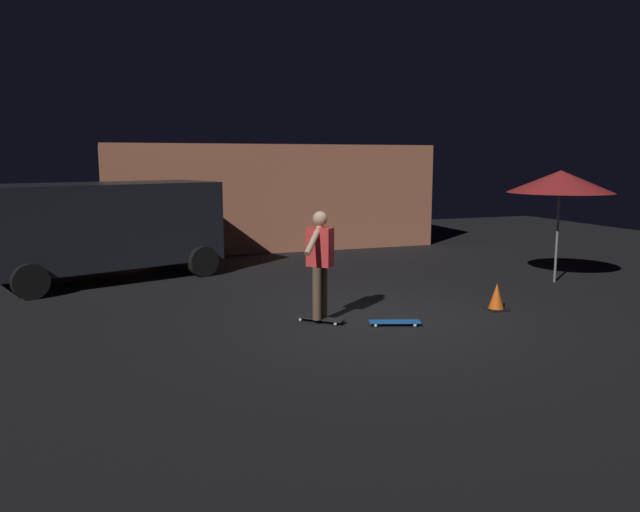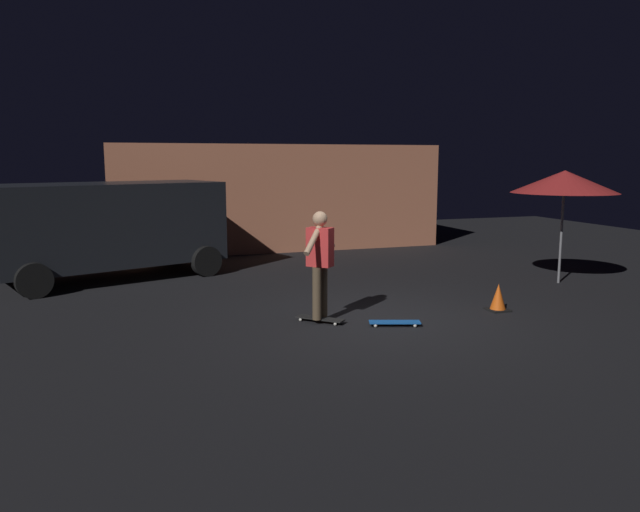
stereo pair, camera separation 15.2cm
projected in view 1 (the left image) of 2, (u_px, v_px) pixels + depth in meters
The scene contains 8 objects.
ground_plane at pixel (378, 319), 9.78m from camera, with size 28.00×28.00×0.00m, color black.
low_building at pixel (264, 195), 18.27m from camera, with size 9.16×3.92×2.92m.
parked_van at pixel (104, 225), 12.82m from camera, with size 4.97×3.43×2.03m.
patio_umbrella at pixel (560, 182), 12.39m from camera, with size 2.10×2.10×2.30m.
skateboard_ridden at pixel (320, 319), 9.58m from camera, with size 0.70×0.69×0.07m.
skateboard_spare at pixel (395, 322), 9.39m from camera, with size 0.80×0.44×0.07m.
skater at pixel (320, 257), 9.43m from camera, with size 0.75×0.76×1.67m.
traffic_cone at pixel (497, 298), 10.34m from camera, with size 0.34×0.34×0.46m.
Camera 1 is at (-4.11, -8.62, 2.53)m, focal length 34.41 mm.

